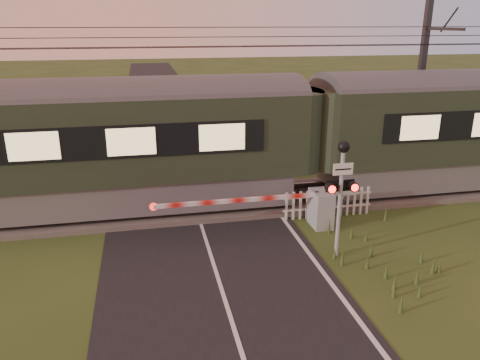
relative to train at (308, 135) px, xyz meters
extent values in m
plane|color=#2C4219|center=(-4.16, -6.50, -2.41)|extent=(160.00, 160.00, 0.00)
cube|color=black|center=(-4.16, -6.50, -2.40)|extent=(6.00, 140.00, 0.02)
cube|color=#47423D|center=(-4.16, 0.00, -2.35)|extent=(140.00, 3.40, 0.24)
cube|color=slate|center=(-4.16, -0.72, -2.15)|extent=(140.00, 0.08, 0.14)
cube|color=slate|center=(-4.16, 0.72, -2.15)|extent=(140.00, 0.08, 0.14)
cube|color=#2D2116|center=(-4.16, 0.00, -2.22)|extent=(0.24, 2.20, 0.06)
cylinder|color=black|center=(-4.16, -0.30, 3.09)|extent=(120.00, 0.02, 0.02)
cylinder|color=black|center=(-4.16, 0.30, 3.09)|extent=(120.00, 0.02, 0.02)
cylinder|color=black|center=(-4.16, 0.00, 3.69)|extent=(120.00, 0.02, 0.02)
cylinder|color=black|center=(-4.16, 0.00, 3.39)|extent=(120.00, 0.02, 0.02)
cube|color=gray|center=(-0.39, -2.53, -1.83)|extent=(0.59, 0.91, 1.18)
cylinder|color=gray|center=(-0.55, -2.53, -1.83)|extent=(0.13, 0.13, 1.18)
cube|color=gray|center=(0.20, -2.53, -1.32)|extent=(0.96, 0.17, 0.17)
cube|color=red|center=(-3.10, -2.53, -1.32)|extent=(5.09, 0.12, 0.12)
cylinder|color=red|center=(-5.65, -2.53, -1.32)|extent=(0.24, 0.04, 0.24)
cylinder|color=gray|center=(-0.68, -4.53, -0.90)|extent=(0.11, 0.11, 3.02)
cube|color=white|center=(-0.68, -4.59, 0.15)|extent=(0.55, 0.03, 0.32)
sphere|color=black|center=(-0.68, -4.53, 0.75)|extent=(0.32, 0.32, 0.32)
cube|color=black|center=(-0.68, -4.53, -0.35)|extent=(0.76, 0.06, 0.06)
cylinder|color=#FF140C|center=(-1.01, -4.71, -0.35)|extent=(0.20, 0.02, 0.20)
cylinder|color=#FF140C|center=(-0.36, -4.71, -0.35)|extent=(0.20, 0.02, 0.20)
cube|color=black|center=(-0.68, -4.48, -0.35)|extent=(0.81, 0.02, 0.32)
cube|color=silver|center=(0.10, -1.87, -2.09)|extent=(3.13, 0.04, 0.07)
cube|color=silver|center=(0.10, -1.87, -1.65)|extent=(3.13, 0.04, 0.07)
cube|color=#2D2D30|center=(5.68, 2.30, 1.34)|extent=(0.24, 0.24, 7.51)
cube|color=#2D2D30|center=(5.68, 1.15, 3.60)|extent=(0.11, 2.40, 0.11)
camera|label=1|loc=(-5.77, -15.58, 3.83)|focal=35.00mm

